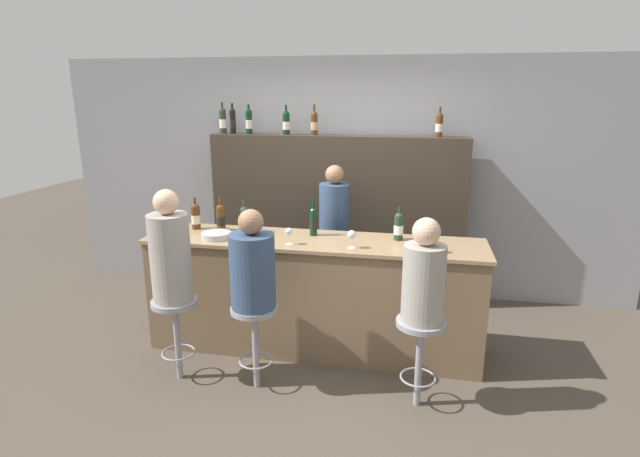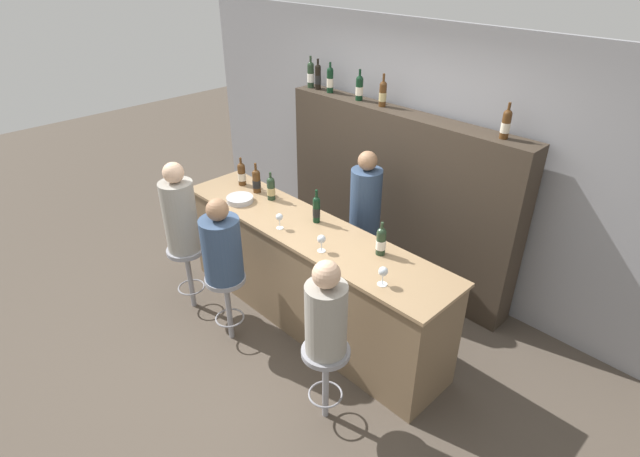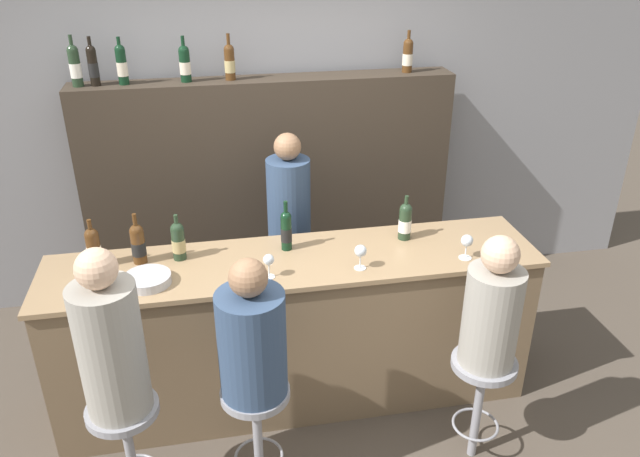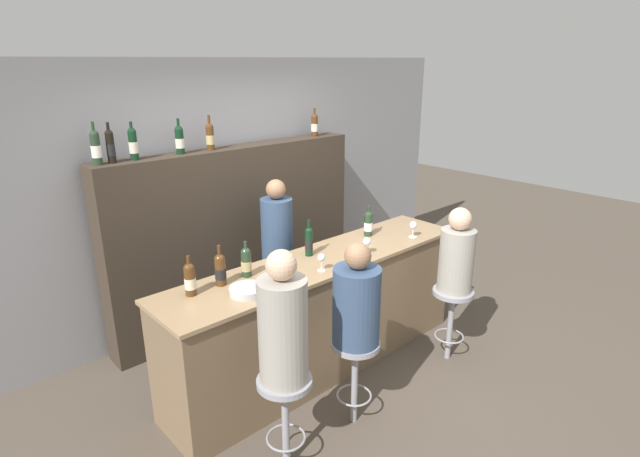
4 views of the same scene
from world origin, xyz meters
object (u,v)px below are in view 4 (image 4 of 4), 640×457
at_px(wine_bottle_counter_4, 368,223).
at_px(wine_glass_2, 413,226).
at_px(wine_bottle_backbar_2, 133,144).
at_px(metal_bowl, 247,290).
at_px(bartender, 278,265).
at_px(wine_bottle_backbar_5, 315,125).
at_px(wine_bottle_counter_1, 220,269).
at_px(wine_bottle_backbar_3, 180,140).
at_px(guest_seated_middle, 357,302).
at_px(wine_glass_0, 321,258).
at_px(bar_stool_right, 452,306).
at_px(wine_bottle_backbar_0, 96,147).
at_px(wine_bottle_backbar_1, 110,146).
at_px(wine_bottle_backbar_4, 210,136).
at_px(guest_seated_right, 457,255).
at_px(wine_bottle_counter_0, 190,279).
at_px(bar_stool_left, 285,399).
at_px(bar_stool_middle, 355,360).
at_px(wine_bottle_counter_3, 309,241).
at_px(wine_bottle_counter_2, 246,262).
at_px(guest_seated_left, 283,325).
at_px(wine_glass_1, 367,242).

xyz_separation_m(wine_bottle_counter_4, wine_glass_2, (0.28, -0.31, -0.01)).
distance_m(wine_bottle_backbar_2, metal_bowl, 1.63).
relative_size(metal_bowl, bartender, 0.16).
bearing_deg(wine_bottle_backbar_5, wine_bottle_backbar_2, -180.00).
bearing_deg(wine_bottle_counter_1, wine_bottle_backbar_3, 73.27).
bearing_deg(guest_seated_middle, wine_glass_0, 74.27).
relative_size(wine_bottle_backbar_2, wine_glass_2, 2.08).
xyz_separation_m(wine_bottle_backbar_3, bar_stool_right, (1.47, -1.93, -1.39)).
bearing_deg(wine_bottle_backbar_0, wine_bottle_backbar_1, 0.00).
distance_m(wine_bottle_backbar_4, guest_seated_right, 2.43).
xyz_separation_m(wine_bottle_backbar_2, guest_seated_middle, (0.65, -1.93, -0.93)).
xyz_separation_m(guest_seated_right, bartender, (-0.85, 1.38, -0.28)).
relative_size(wine_bottle_counter_4, wine_bottle_backbar_4, 0.92).
bearing_deg(wine_bottle_counter_0, metal_bowl, -40.17).
distance_m(wine_bottle_counter_4, wine_glass_0, 0.93).
bearing_deg(wine_glass_0, wine_glass_2, 0.00).
relative_size(bar_stool_left, bartender, 0.43).
bearing_deg(wine_bottle_backbar_3, bar_stool_middle, -83.05).
bearing_deg(guest_seated_right, guest_seated_middle, 180.00).
height_order(wine_bottle_counter_1, wine_bottle_backbar_1, wine_bottle_backbar_1).
distance_m(wine_bottle_backbar_4, bar_stool_middle, 2.38).
xyz_separation_m(wine_bottle_counter_3, bartender, (0.09, 0.56, -0.42)).
height_order(wine_bottle_counter_1, wine_glass_0, wine_bottle_counter_1).
bearing_deg(wine_bottle_counter_1, wine_bottle_backbar_2, 94.19).
bearing_deg(bar_stool_middle, wine_bottle_backbar_1, 113.34).
height_order(wine_glass_2, bartender, bartender).
distance_m(wine_bottle_backbar_3, bar_stool_left, 2.42).
xyz_separation_m(wine_bottle_backbar_0, wine_glass_2, (2.24, -1.41, -0.81)).
relative_size(wine_bottle_counter_2, metal_bowl, 1.10).
bearing_deg(wine_bottle_counter_4, wine_bottle_counter_0, -180.00).
xyz_separation_m(bar_stool_left, guest_seated_left, (0.00, 0.00, 0.53)).
distance_m(wine_bottle_backbar_1, guest_seated_right, 2.98).
bearing_deg(guest_seated_left, guest_seated_middle, -0.00).
relative_size(wine_bottle_counter_0, wine_bottle_counter_2, 1.04).
bearing_deg(wine_glass_0, guest_seated_left, -146.97).
xyz_separation_m(wine_bottle_backbar_3, bar_stool_left, (-0.41, -1.93, -1.39)).
distance_m(wine_glass_0, bar_stool_middle, 0.80).
height_order(wine_glass_1, wine_glass_2, wine_glass_2).
distance_m(wine_bottle_counter_4, wine_bottle_backbar_3, 1.85).
bearing_deg(wine_bottle_counter_1, wine_bottle_counter_2, 0.00).
xyz_separation_m(wine_bottle_backbar_0, wine_bottle_backbar_2, (0.30, -0.00, -0.00)).
height_order(wine_bottle_backbar_0, bartender, wine_bottle_backbar_0).
height_order(wine_bottle_backbar_3, wine_glass_1, wine_bottle_backbar_3).
bearing_deg(guest_seated_left, bartender, 53.31).
relative_size(wine_bottle_counter_1, wine_bottle_backbar_1, 0.95).
bearing_deg(wine_bottle_counter_0, wine_bottle_counter_3, -0.00).
bearing_deg(bar_stool_left, wine_bottle_counter_4, 26.25).
distance_m(wine_bottle_counter_2, bar_stool_right, 1.88).
xyz_separation_m(bar_stool_middle, guest_seated_middle, (0.00, 0.00, 0.47)).
distance_m(wine_bottle_backbar_5, wine_glass_2, 1.62).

